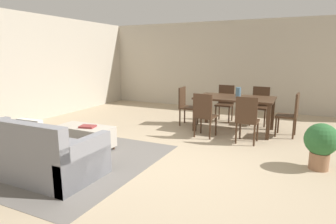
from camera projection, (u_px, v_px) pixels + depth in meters
The scene contains 16 objects.
ground_plane at pixel (175, 163), 4.48m from camera, with size 10.80×10.80×0.00m, color tan.
wall_back at pixel (242, 66), 8.63m from camera, with size 9.00×0.12×2.70m, color #BCB2A0.
wall_left at pixel (7, 69), 6.55m from camera, with size 0.12×11.00×2.70m, color #BCB2A0.
area_rug at pixel (61, 158), 4.69m from camera, with size 3.00×2.80×0.01m, color slate.
couch at pixel (25, 152), 4.11m from camera, with size 2.27×0.95×0.86m.
ottoman_table at pixel (85, 136), 5.12m from camera, with size 1.04×0.49×0.42m.
dining_table at pixel (235, 101), 6.31m from camera, with size 1.68×0.98×0.76m.
dining_chair_near_left at pixel (204, 113), 5.79m from camera, with size 0.43×0.43×0.92m.
dining_chair_near_right at pixel (247, 117), 5.37m from camera, with size 0.41×0.41×0.92m.
dining_chair_far_left at pixel (225, 101), 7.26m from camera, with size 0.40×0.40×0.92m.
dining_chair_far_right at pixel (260, 103), 6.89m from camera, with size 0.42×0.42×0.92m.
dining_chair_head_east at pixel (291, 112), 5.84m from camera, with size 0.43×0.43×0.92m.
dining_chair_head_west at pixel (186, 104), 6.86m from camera, with size 0.42×0.42×0.92m.
vase_centerpiece at pixel (238, 92), 6.23m from camera, with size 0.11×0.11×0.22m, color slate.
book_on_ottoman at pixel (88, 127), 5.01m from camera, with size 0.26×0.20×0.03m, color maroon.
potted_plant at pixel (321, 143), 4.17m from camera, with size 0.48×0.48×0.70m.
Camera 1 is at (1.72, -3.86, 1.69)m, focal length 30.30 mm.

